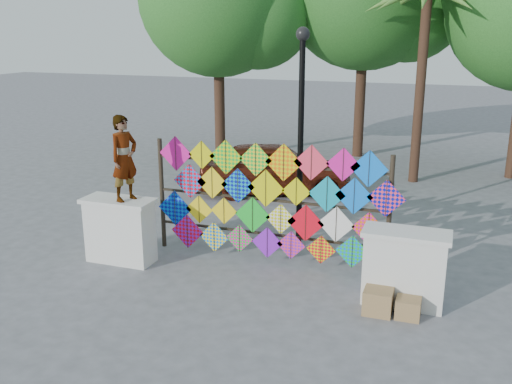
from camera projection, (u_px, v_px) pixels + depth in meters
ground at (254, 276)px, 10.58m from camera, size 80.00×80.00×0.00m
parapet_left at (120, 230)px, 11.09m from camera, size 1.40×0.65×1.28m
parapet_right at (404, 267)px, 9.35m from camera, size 1.40×0.65×1.28m
kite_rack at (271, 202)px, 10.87m from camera, size 4.93×0.24×2.40m
palm_tree at (426, 8)px, 15.74m from camera, size 3.62×3.62×5.83m
vendor_woman at (124, 158)px, 10.63m from camera, size 0.55×0.68×1.62m
sedan at (274, 168)px, 15.75m from camera, size 4.53×3.07×1.43m
lamppost at (301, 117)px, 11.55m from camera, size 0.28×0.28×4.46m
cardboard_box_near at (378, 301)px, 9.15m from camera, size 0.46×0.41×0.41m
cardboard_box_far at (408, 308)px, 9.02m from camera, size 0.38×0.35×0.32m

